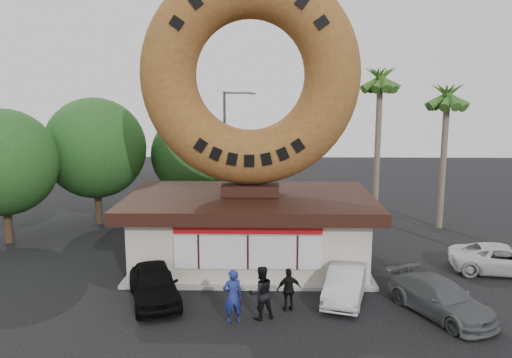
{
  "coord_description": "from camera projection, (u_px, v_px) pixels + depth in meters",
  "views": [
    {
      "loc": [
        0.75,
        -16.41,
        7.94
      ],
      "look_at": [
        0.31,
        4.0,
        4.38
      ],
      "focal_mm": 35.0,
      "sensor_mm": 36.0,
      "label": 1
    }
  ],
  "objects": [
    {
      "name": "car_white",
      "position": [
        504.0,
        259.0,
        22.11
      ],
      "size": [
        4.85,
        2.84,
        1.27
      ],
      "primitive_type": "imported",
      "rotation": [
        0.0,
        0.0,
        1.4
      ],
      "color": "silver",
      "rests_on": "ground"
    },
    {
      "name": "palm_far",
      "position": [
        447.0,
        100.0,
        28.33
      ],
      "size": [
        2.6,
        2.6,
        8.75
      ],
      "color": "#726651",
      "rests_on": "ground"
    },
    {
      "name": "tree_west",
      "position": [
        95.0,
        148.0,
        29.75
      ],
      "size": [
        6.0,
        6.0,
        7.65
      ],
      "color": "#473321",
      "rests_on": "ground"
    },
    {
      "name": "car_grey",
      "position": [
        440.0,
        298.0,
        17.94
      ],
      "size": [
        3.5,
        4.69,
        1.26
      ],
      "primitive_type": "imported",
      "rotation": [
        0.0,
        0.0,
        0.45
      ],
      "color": "#56595B",
      "rests_on": "ground"
    },
    {
      "name": "person_center",
      "position": [
        261.0,
        293.0,
        17.57
      ],
      "size": [
        1.15,
        1.04,
        1.94
      ],
      "primitive_type": "imported",
      "rotation": [
        0.0,
        0.0,
        3.54
      ],
      "color": "black",
      "rests_on": "ground"
    },
    {
      "name": "car_silver",
      "position": [
        346.0,
        283.0,
        19.31
      ],
      "size": [
        2.38,
        4.1,
        1.28
      ],
      "primitive_type": "imported",
      "rotation": [
        0.0,
        0.0,
        -0.28
      ],
      "color": "#B4B5BA",
      "rests_on": "ground"
    },
    {
      "name": "person_right",
      "position": [
        289.0,
        290.0,
        18.26
      ],
      "size": [
        1.02,
        0.63,
        1.62
      ],
      "primitive_type": "imported",
      "rotation": [
        0.0,
        0.0,
        3.41
      ],
      "color": "black",
      "rests_on": "ground"
    },
    {
      "name": "tree_mid",
      "position": [
        192.0,
        155.0,
        31.71
      ],
      "size": [
        5.2,
        5.2,
        6.63
      ],
      "color": "#473321",
      "rests_on": "ground"
    },
    {
      "name": "donut_shop",
      "position": [
        250.0,
        227.0,
        23.13
      ],
      "size": [
        11.2,
        7.2,
        3.8
      ],
      "color": "beige",
      "rests_on": "ground"
    },
    {
      "name": "car_black",
      "position": [
        154.0,
        283.0,
        19.08
      ],
      "size": [
        2.98,
        4.53,
        1.43
      ],
      "primitive_type": "imported",
      "rotation": [
        0.0,
        0.0,
        0.33
      ],
      "color": "black",
      "rests_on": "ground"
    },
    {
      "name": "ground",
      "position": [
        245.0,
        321.0,
        17.54
      ],
      "size": [
        90.0,
        90.0,
        0.0
      ],
      "primitive_type": "plane",
      "color": "black",
      "rests_on": "ground"
    },
    {
      "name": "giant_donut",
      "position": [
        250.0,
        75.0,
        21.96
      ],
      "size": [
        9.73,
        2.48,
        9.73
      ],
      "primitive_type": "torus",
      "rotation": [
        1.57,
        0.0,
        0.0
      ],
      "color": "olive",
      "rests_on": "donut_shop"
    },
    {
      "name": "palm_near",
      "position": [
        380.0,
        84.0,
        29.72
      ],
      "size": [
        2.6,
        2.6,
        9.75
      ],
      "color": "#726651",
      "rests_on": "ground"
    },
    {
      "name": "tree_far",
      "position": [
        3.0,
        162.0,
        25.94
      ],
      "size": [
        5.6,
        5.6,
        7.14
      ],
      "color": "#473321",
      "rests_on": "ground"
    },
    {
      "name": "street_lamp",
      "position": [
        227.0,
        146.0,
        32.57
      ],
      "size": [
        2.11,
        0.2,
        8.0
      ],
      "color": "#59595E",
      "rests_on": "ground"
    },
    {
      "name": "person_left",
      "position": [
        233.0,
        296.0,
        17.29
      ],
      "size": [
        0.8,
        0.64,
        1.93
      ],
      "primitive_type": "imported",
      "rotation": [
        0.0,
        0.0,
        3.42
      ],
      "color": "navy",
      "rests_on": "ground"
    }
  ]
}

